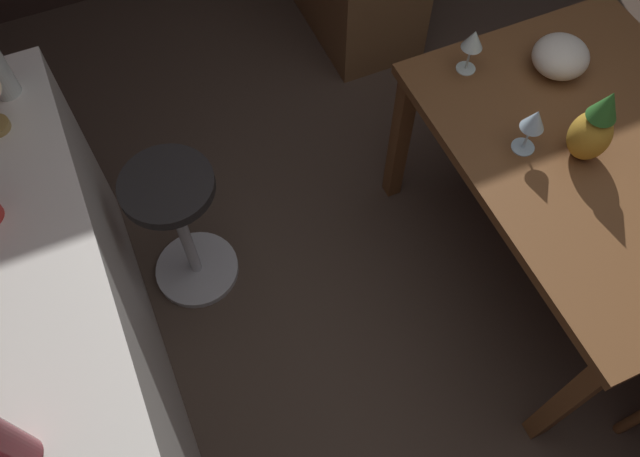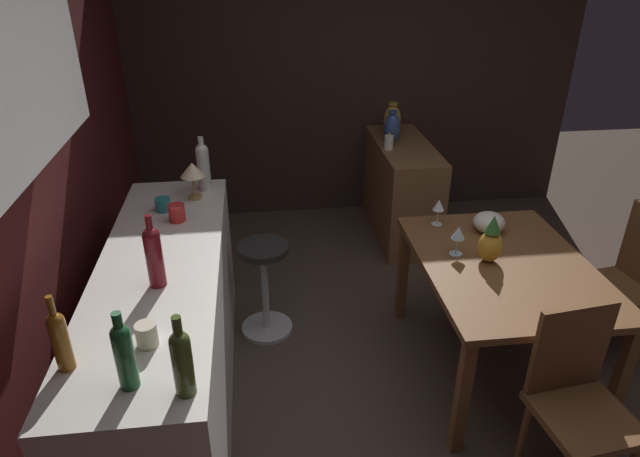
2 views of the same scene
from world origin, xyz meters
The scene contains 8 objects.
ground_plane centered at (0.00, 0.00, 0.00)m, with size 9.00×9.00×0.00m, color #47382D.
dining_table centered at (0.16, -0.33, 0.65)m, with size 1.24×0.92×0.74m.
kitchen_counter centered at (0.11, 1.51, 0.45)m, with size 2.10×0.60×0.90m, color silver.
bar_stool centered at (0.69, 0.99, 0.34)m, with size 0.34×0.34×0.64m.
wine_glass_left centered at (0.29, -0.09, 0.87)m, with size 0.07×0.07×0.17m.
wine_glass_right centered at (0.66, -0.09, 0.87)m, with size 0.07×0.07×0.17m.
pineapple_centerpiece centered at (0.20, -0.24, 0.86)m, with size 0.13×0.13×0.28m.
fruit_bowl centered at (0.53, -0.37, 0.80)m, with size 0.19×0.19×0.12m, color beige.
Camera 1 is at (-0.59, 1.00, 2.35)m, focal length 35.67 mm.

